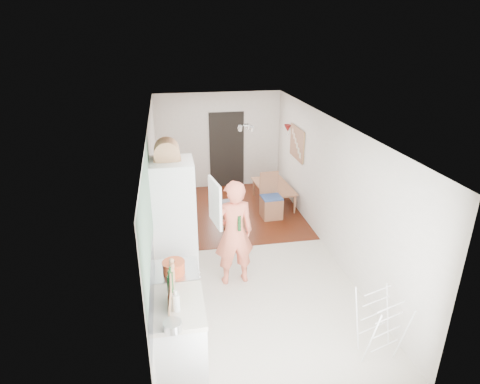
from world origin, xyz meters
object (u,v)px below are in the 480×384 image
object	(u,v)px
dining_table	(274,196)
person	(234,224)
stool	(234,220)
dining_chair	(272,197)
drying_rack	(380,326)

from	to	relation	value
dining_table	person	bearing A→B (deg)	150.54
dining_table	stool	bearing A→B (deg)	131.24
dining_table	dining_chair	xyz separation A→B (m)	(-0.26, -0.71, 0.31)
person	drying_rack	bearing A→B (deg)	122.93
person	dining_chair	world-z (taller)	person
person	dining_table	bearing A→B (deg)	-122.47
person	dining_table	xyz separation A→B (m)	(1.49, 2.97, -0.86)
dining_table	drying_rack	world-z (taller)	drying_rack
dining_chair	stool	bearing A→B (deg)	-157.82
dining_table	dining_chair	world-z (taller)	dining_chair
drying_rack	dining_table	bearing A→B (deg)	73.70
dining_chair	stool	world-z (taller)	dining_chair
drying_rack	stool	bearing A→B (deg)	91.22
stool	drying_rack	bearing A→B (deg)	-71.55
person	dining_table	world-z (taller)	person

